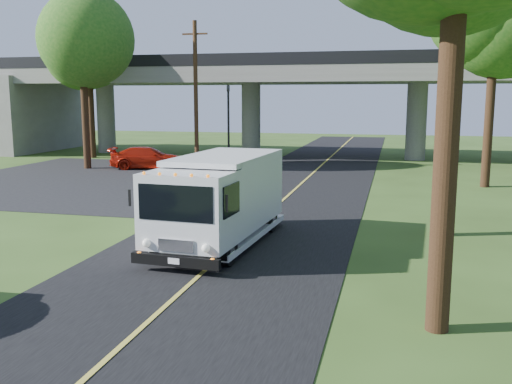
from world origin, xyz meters
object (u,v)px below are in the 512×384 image
(traffic_signal, at_px, (228,116))
(tree_left_far, at_px, (90,54))
(tree_right_far, at_px, (501,13))
(tree_left_lot, at_px, (83,38))
(utility_pole, at_px, (196,94))
(red_sedan, at_px, (148,158))
(step_van, at_px, (220,197))
(pedestrian, at_px, (188,184))

(traffic_signal, height_order, tree_left_far, tree_left_far)
(tree_right_far, distance_m, tree_left_lot, 23.09)
(utility_pole, relative_size, tree_right_far, 0.82)
(traffic_signal, height_order, red_sedan, traffic_signal)
(step_van, xyz_separation_m, red_sedan, (-9.85, 16.70, -0.78))
(step_van, bearing_deg, red_sedan, 124.36)
(utility_pole, xyz_separation_m, tree_left_far, (-9.29, 3.84, 2.86))
(tree_left_lot, bearing_deg, utility_pole, 18.97)
(tree_left_far, bearing_deg, step_van, -52.99)
(utility_pole, xyz_separation_m, pedestrian, (3.70, -11.57, -3.78))
(tree_left_far, xyz_separation_m, red_sedan, (6.53, -5.03, -6.77))
(tree_left_lot, height_order, red_sedan, tree_left_lot)
(traffic_signal, distance_m, utility_pole, 2.86)
(utility_pole, bearing_deg, red_sedan, -156.68)
(utility_pole, height_order, tree_left_far, tree_left_far)
(tree_left_far, distance_m, pedestrian, 21.22)
(tree_right_far, xyz_separation_m, tree_left_far, (-26.00, 8.00, -0.85))
(step_van, height_order, red_sedan, step_van)
(tree_left_lot, xyz_separation_m, pedestrian, (9.99, -9.40, -7.09))
(tree_right_far, relative_size, step_van, 1.69)
(tree_right_far, bearing_deg, red_sedan, 171.32)
(traffic_signal, distance_m, red_sedan, 5.90)
(tree_right_far, height_order, step_van, tree_right_far)
(tree_right_far, height_order, pedestrian, tree_right_far)
(red_sedan, bearing_deg, traffic_signal, -69.21)
(traffic_signal, bearing_deg, pedestrian, -80.79)
(step_van, relative_size, pedestrian, 4.00)
(utility_pole, xyz_separation_m, tree_left_lot, (-6.29, -2.16, 3.31))
(traffic_signal, xyz_separation_m, utility_pole, (-1.50, -2.00, 1.40))
(red_sedan, distance_m, pedestrian, 12.23)
(tree_left_lot, bearing_deg, traffic_signal, 28.11)
(tree_left_far, bearing_deg, red_sedan, -37.60)
(tree_left_far, relative_size, step_van, 1.52)
(red_sedan, bearing_deg, tree_right_far, -114.70)
(tree_left_lot, relative_size, step_van, 1.61)
(pedestrian, bearing_deg, traffic_signal, -50.14)
(step_van, distance_m, pedestrian, 7.20)
(utility_pole, relative_size, red_sedan, 1.93)
(tree_left_lot, distance_m, pedestrian, 15.45)
(pedestrian, bearing_deg, utility_pole, -41.62)
(tree_right_far, xyz_separation_m, step_van, (-9.62, -13.72, -6.85))
(traffic_signal, distance_m, tree_left_far, 11.75)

